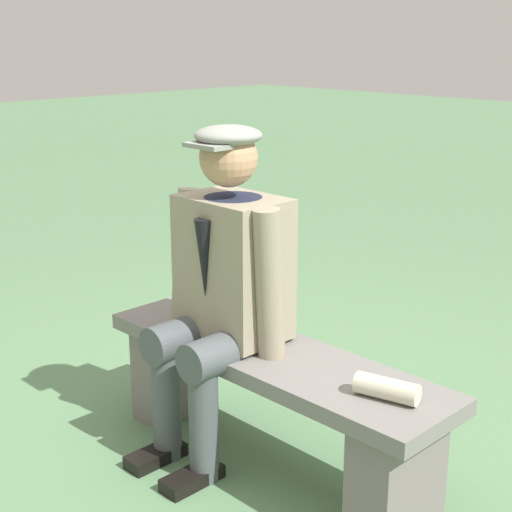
{
  "coord_description": "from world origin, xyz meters",
  "views": [
    {
      "loc": [
        -1.84,
        1.89,
        1.6
      ],
      "look_at": [
        0.08,
        0.0,
        0.81
      ],
      "focal_mm": 54.22,
      "sensor_mm": 36.0,
      "label": 1
    }
  ],
  "objects": [
    {
      "name": "bench",
      "position": [
        0.0,
        0.0,
        0.3
      ],
      "size": [
        1.47,
        0.4,
        0.46
      ],
      "color": "slate",
      "rests_on": "ground"
    },
    {
      "name": "rolled_magazine",
      "position": [
        -0.53,
        0.01,
        0.5
      ],
      "size": [
        0.22,
        0.12,
        0.07
      ],
      "primitive_type": "cylinder",
      "rotation": [
        0.0,
        1.57,
        0.26
      ],
      "color": "beige",
      "rests_on": "bench"
    },
    {
      "name": "seated_man",
      "position": [
        0.2,
        0.06,
        0.7
      ],
      "size": [
        0.56,
        0.57,
        1.28
      ],
      "color": "gray",
      "rests_on": "ground"
    },
    {
      "name": "ground_plane",
      "position": [
        0.0,
        0.0,
        0.0
      ],
      "size": [
        30.0,
        30.0,
        0.0
      ],
      "primitive_type": "plane",
      "color": "#588057"
    }
  ]
}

